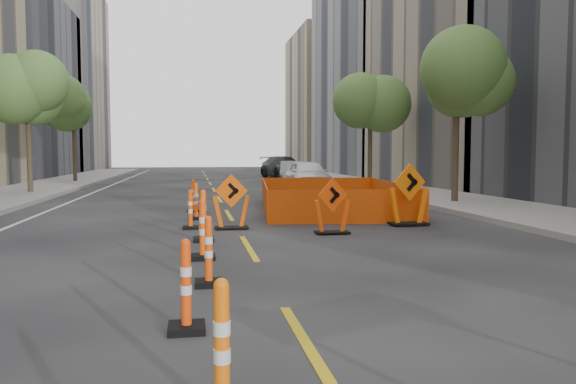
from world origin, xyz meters
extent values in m
plane|color=black|center=(0.00, 0.00, 0.00)|extent=(140.00, 140.00, 0.00)
cube|color=gray|center=(9.00, 12.00, 0.07)|extent=(4.00, 90.00, 0.15)
cube|color=gray|center=(-17.00, 55.60, 10.00)|extent=(12.00, 20.00, 20.00)
cube|color=gray|center=(17.00, 23.80, 7.00)|extent=(12.00, 16.00, 14.00)
cube|color=gray|center=(17.00, 40.20, 10.00)|extent=(12.00, 18.00, 20.00)
cube|color=tan|center=(17.00, 58.60, 8.00)|extent=(12.00, 14.00, 16.00)
cylinder|color=#382B1E|center=(-8.40, 20.00, 1.57)|extent=(0.24, 0.24, 3.15)
sphere|color=#517933|center=(-8.40, 20.00, 4.55)|extent=(2.80, 2.80, 2.80)
cylinder|color=#382B1E|center=(-8.40, 30.00, 1.57)|extent=(0.24, 0.24, 3.15)
sphere|color=#517933|center=(-8.40, 30.00, 4.55)|extent=(2.80, 2.80, 2.80)
cylinder|color=#382B1E|center=(8.40, 12.00, 1.57)|extent=(0.24, 0.24, 3.15)
sphere|color=#517933|center=(8.40, 12.00, 4.55)|extent=(2.80, 2.80, 2.80)
cylinder|color=#382B1E|center=(8.40, 22.00, 1.57)|extent=(0.24, 0.24, 3.15)
sphere|color=#517933|center=(8.40, 22.00, 4.55)|extent=(2.80, 2.80, 2.80)
imported|color=white|center=(4.78, 21.11, 0.79)|extent=(1.90, 4.63, 1.57)
imported|color=#96979B|center=(4.95, 26.29, 0.71)|extent=(2.25, 4.50, 1.42)
imported|color=black|center=(5.72, 34.86, 0.83)|extent=(3.27, 6.05, 1.67)
camera|label=1|loc=(-1.11, -7.21, 1.92)|focal=35.00mm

